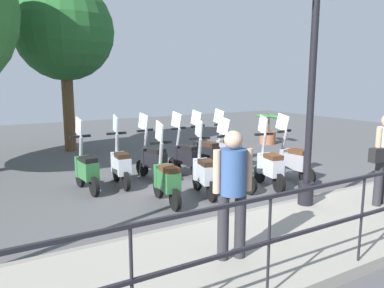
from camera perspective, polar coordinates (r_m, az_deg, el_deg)
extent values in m
plane|color=#4C4C4F|center=(8.58, 3.58, -5.84)|extent=(28.00, 28.00, 0.00)
cube|color=gray|center=(6.30, 20.38, -11.73)|extent=(2.20, 20.00, 0.15)
cube|color=gray|center=(6.96, 13.63, -9.28)|extent=(0.10, 20.00, 0.15)
cylinder|color=black|center=(4.99, 24.40, -10.44)|extent=(0.03, 0.03, 1.05)
cylinder|color=black|center=(3.96, 11.62, -15.11)|extent=(0.03, 0.03, 1.05)
cylinder|color=black|center=(3.27, -9.15, -20.77)|extent=(0.03, 0.03, 1.05)
cylinder|color=black|center=(6.91, 16.94, -7.17)|extent=(0.26, 0.26, 0.40)
cylinder|color=black|center=(6.62, 17.73, 7.67)|extent=(0.12, 0.12, 3.95)
cylinder|color=#28282D|center=(7.25, 26.52, -5.29)|extent=(0.14, 0.14, 0.82)
cylinder|color=tan|center=(7.03, 26.52, 0.12)|extent=(0.09, 0.09, 0.52)
cube|color=black|center=(6.99, 26.42, -1.52)|extent=(0.16, 0.29, 0.24)
cylinder|color=#28282D|center=(4.66, 4.76, -12.52)|extent=(0.14, 0.14, 0.82)
cylinder|color=#28282D|center=(4.73, 7.35, -12.21)|extent=(0.14, 0.14, 0.82)
cylinder|color=#335184|center=(4.47, 6.23, -4.23)|extent=(0.40, 0.40, 0.55)
sphere|color=tan|center=(4.40, 6.32, 0.64)|extent=(0.22, 0.22, 0.22)
cylinder|color=tan|center=(4.41, 3.79, -4.21)|extent=(0.09, 0.09, 0.52)
cylinder|color=tan|center=(4.54, 8.60, -3.87)|extent=(0.09, 0.09, 0.52)
cylinder|color=brown|center=(12.70, -18.28, 4.91)|extent=(0.36, 0.36, 2.64)
sphere|color=#235B28|center=(12.74, -18.92, 16.02)|extent=(3.07, 3.07, 3.07)
cylinder|color=#9E5B3D|center=(13.71, 11.44, 0.95)|extent=(0.56, 0.56, 0.45)
cylinder|color=brown|center=(13.65, 11.51, 2.92)|extent=(0.10, 0.10, 0.50)
ellipsoid|color=#2D6B2D|center=(13.80, 10.86, 4.28)|extent=(0.56, 0.16, 0.10)
ellipsoid|color=#2D6B2D|center=(13.43, 12.26, 4.07)|extent=(0.56, 0.16, 0.10)
ellipsoid|color=#2D6B2D|center=(13.45, 10.75, 4.13)|extent=(0.56, 0.16, 0.10)
ellipsoid|color=#2D6B2D|center=(13.78, 12.33, 4.22)|extent=(0.56, 0.16, 0.10)
ellipsoid|color=#2D6B2D|center=(13.63, 10.48, 4.22)|extent=(0.56, 0.16, 0.10)
ellipsoid|color=#2D6B2D|center=(13.60, 12.62, 4.13)|extent=(0.56, 0.16, 0.10)
cylinder|color=black|center=(9.17, 12.91, -3.73)|extent=(0.41, 0.13, 0.40)
cylinder|color=black|center=(8.69, 17.14, -4.70)|extent=(0.41, 0.13, 0.40)
cube|color=gray|center=(8.81, 15.49, -2.54)|extent=(0.63, 0.35, 0.36)
cube|color=gray|center=(8.98, 14.02, -2.11)|extent=(0.16, 0.31, 0.44)
cube|color=#4C2D19|center=(8.72, 15.92, -1.14)|extent=(0.43, 0.31, 0.10)
cylinder|color=gray|center=(8.95, 13.81, 0.17)|extent=(0.19, 0.09, 0.55)
cube|color=black|center=(8.91, 13.89, 1.92)|extent=(0.12, 0.44, 0.05)
cube|color=silver|center=(8.92, 13.64, 3.23)|extent=(0.39, 0.08, 0.42)
cylinder|color=black|center=(8.64, 10.22, -4.48)|extent=(0.41, 0.16, 0.40)
cylinder|color=black|center=(7.96, 13.13, -5.86)|extent=(0.41, 0.16, 0.40)
cube|color=#B7BCC6|center=(8.16, 11.98, -3.39)|extent=(0.64, 0.39, 0.36)
cube|color=#B7BCC6|center=(8.40, 10.98, -2.83)|extent=(0.18, 0.32, 0.44)
cube|color=#4C2D19|center=(8.05, 12.30, -1.90)|extent=(0.44, 0.33, 0.10)
cylinder|color=gray|center=(8.38, 10.85, -0.38)|extent=(0.19, 0.10, 0.55)
cube|color=black|center=(8.33, 10.92, 1.48)|extent=(0.15, 0.44, 0.05)
cube|color=silver|center=(8.36, 10.76, 2.90)|extent=(0.39, 0.11, 0.42)
cylinder|color=black|center=(8.28, 4.26, -4.99)|extent=(0.41, 0.15, 0.40)
cylinder|color=black|center=(7.74, 8.62, -6.16)|extent=(0.41, 0.15, 0.40)
cube|color=gray|center=(7.88, 6.86, -3.72)|extent=(0.64, 0.38, 0.36)
cube|color=gray|center=(8.07, 5.34, -3.22)|extent=(0.17, 0.32, 0.44)
cube|color=black|center=(7.78, 7.27, -2.16)|extent=(0.44, 0.33, 0.10)
cylinder|color=gray|center=(8.03, 5.08, -0.68)|extent=(0.19, 0.10, 0.55)
cube|color=black|center=(7.99, 5.11, 1.26)|extent=(0.14, 0.44, 0.05)
cube|color=silver|center=(8.00, 4.82, 2.73)|extent=(0.39, 0.10, 0.42)
cylinder|color=black|center=(7.96, 0.78, -5.58)|extent=(0.41, 0.15, 0.40)
cylinder|color=black|center=(7.22, 3.06, -7.25)|extent=(0.41, 0.15, 0.40)
cube|color=#B7BCC6|center=(7.44, 2.11, -4.48)|extent=(0.64, 0.39, 0.36)
cube|color=#B7BCC6|center=(7.69, 1.32, -3.83)|extent=(0.18, 0.32, 0.44)
cube|color=black|center=(7.32, 2.32, -2.86)|extent=(0.44, 0.33, 0.10)
cylinder|color=gray|center=(7.67, 1.18, -1.15)|extent=(0.19, 0.10, 0.55)
cube|color=black|center=(7.62, 1.18, 0.88)|extent=(0.14, 0.44, 0.05)
cube|color=silver|center=(7.65, 1.03, 2.43)|extent=(0.39, 0.10, 0.42)
cylinder|color=black|center=(7.48, -5.13, -6.65)|extent=(0.40, 0.11, 0.40)
cylinder|color=black|center=(6.75, -2.59, -8.49)|extent=(0.40, 0.11, 0.40)
cube|color=#2D6B38|center=(6.96, -3.69, -5.52)|extent=(0.62, 0.32, 0.36)
cube|color=#2D6B38|center=(7.21, -4.57, -4.80)|extent=(0.14, 0.31, 0.44)
cube|color=#4C2D19|center=(6.84, -3.49, -3.80)|extent=(0.42, 0.29, 0.10)
cylinder|color=gray|center=(7.18, -4.79, -1.95)|extent=(0.19, 0.08, 0.55)
cube|color=black|center=(7.13, -4.82, 0.21)|extent=(0.09, 0.44, 0.05)
cube|color=silver|center=(7.16, -5.02, 1.86)|extent=(0.39, 0.06, 0.42)
cylinder|color=black|center=(10.23, 3.69, -2.08)|extent=(0.41, 0.16, 0.40)
cylinder|color=black|center=(9.68, 7.22, -2.83)|extent=(0.41, 0.16, 0.40)
cube|color=gray|center=(9.84, 5.80, -0.93)|extent=(0.64, 0.40, 0.36)
cube|color=gray|center=(10.03, 4.57, -0.58)|extent=(0.18, 0.32, 0.44)
cube|color=black|center=(9.75, 6.13, 0.34)|extent=(0.45, 0.34, 0.10)
cylinder|color=gray|center=(10.01, 4.35, 1.46)|extent=(0.19, 0.11, 0.55)
cube|color=black|center=(9.97, 4.37, 3.02)|extent=(0.15, 0.44, 0.05)
cube|color=silver|center=(9.99, 4.14, 4.19)|extent=(0.39, 0.11, 0.42)
cylinder|color=black|center=(9.82, 0.28, -2.56)|extent=(0.41, 0.17, 0.40)
cylinder|color=black|center=(9.26, 3.83, -3.37)|extent=(0.41, 0.17, 0.40)
cube|color=black|center=(9.42, 2.38, -1.38)|extent=(0.65, 0.41, 0.36)
cube|color=black|center=(9.62, 1.14, -1.01)|extent=(0.18, 0.32, 0.44)
cube|color=black|center=(9.33, 2.70, -0.06)|extent=(0.45, 0.34, 0.10)
cylinder|color=gray|center=(9.60, 0.90, 1.12)|extent=(0.19, 0.11, 0.55)
cube|color=black|center=(9.56, 0.91, 2.75)|extent=(0.16, 0.44, 0.05)
cube|color=silver|center=(9.58, 0.66, 3.97)|extent=(0.38, 0.12, 0.42)
cylinder|color=black|center=(9.40, -2.68, -3.15)|extent=(0.41, 0.16, 0.40)
cylinder|color=black|center=(8.80, 0.80, -4.06)|extent=(0.41, 0.16, 0.40)
cube|color=black|center=(8.97, -0.65, -1.95)|extent=(0.65, 0.40, 0.36)
cube|color=black|center=(9.18, -1.86, -1.55)|extent=(0.18, 0.32, 0.44)
cube|color=black|center=(8.88, -0.35, -0.56)|extent=(0.45, 0.34, 0.10)
cylinder|color=gray|center=(9.16, -2.11, 0.68)|extent=(0.19, 0.11, 0.55)
cube|color=black|center=(9.12, -2.13, 2.39)|extent=(0.15, 0.44, 0.05)
cube|color=silver|center=(9.14, -2.38, 3.67)|extent=(0.39, 0.11, 0.42)
cylinder|color=black|center=(9.13, -7.60, -3.62)|extent=(0.41, 0.17, 0.40)
cylinder|color=black|center=(8.49, -4.30, -4.61)|extent=(0.41, 0.17, 0.40)
cube|color=black|center=(8.68, -5.70, -2.41)|extent=(0.65, 0.41, 0.36)
cube|color=black|center=(8.90, -6.85, -1.99)|extent=(0.18, 0.32, 0.44)
cube|color=black|center=(8.58, -5.44, -0.98)|extent=(0.45, 0.34, 0.10)
cylinder|color=gray|center=(8.88, -7.13, 0.31)|extent=(0.19, 0.11, 0.55)
cube|color=black|center=(8.84, -7.17, 2.07)|extent=(0.16, 0.44, 0.05)
cube|color=silver|center=(8.86, -7.43, 3.39)|extent=(0.38, 0.12, 0.42)
cylinder|color=black|center=(8.79, -11.48, -4.28)|extent=(0.41, 0.11, 0.40)
cylinder|color=black|center=(8.01, -10.00, -5.63)|extent=(0.41, 0.11, 0.40)
cube|color=#B7BCC6|center=(8.25, -10.69, -3.19)|extent=(0.62, 0.33, 0.36)
cube|color=#B7BCC6|center=(8.52, -11.20, -2.65)|extent=(0.14, 0.31, 0.44)
cube|color=black|center=(8.14, -10.61, -1.71)|extent=(0.42, 0.29, 0.10)
cylinder|color=gray|center=(8.51, -11.38, -0.23)|extent=(0.19, 0.08, 0.55)
cube|color=black|center=(8.47, -11.45, 1.60)|extent=(0.10, 0.44, 0.05)
cube|color=silver|center=(8.50, -11.59, 2.99)|extent=(0.39, 0.06, 0.42)
cylinder|color=black|center=(8.53, -16.68, -4.95)|extent=(0.41, 0.11, 0.40)
cylinder|color=black|center=(7.77, -14.69, -6.31)|extent=(0.41, 0.11, 0.40)
cube|color=#2D6B38|center=(8.00, -15.62, -3.81)|extent=(0.62, 0.33, 0.36)
cube|color=#2D6B38|center=(8.26, -16.31, -3.26)|extent=(0.15, 0.31, 0.44)
cube|color=black|center=(7.89, -15.52, -2.29)|extent=(0.42, 0.29, 0.10)
cylinder|color=gray|center=(8.25, -16.57, -0.78)|extent=(0.19, 0.09, 0.55)
cube|color=black|center=(8.20, -16.67, 1.11)|extent=(0.10, 0.44, 0.05)
cube|color=silver|center=(8.23, -16.87, 2.54)|extent=(0.39, 0.06, 0.42)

